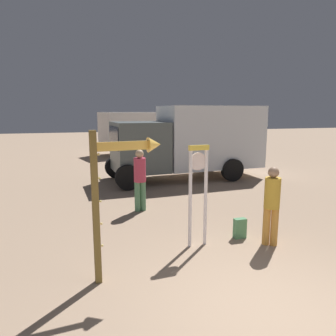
# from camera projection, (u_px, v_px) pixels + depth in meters

# --- Properties ---
(ground_plane) EXTENTS (80.00, 80.00, 0.00)m
(ground_plane) POSITION_uv_depth(u_px,v_px,m) (275.00, 314.00, 4.33)
(ground_plane) COLOR tan
(standing_clock) EXTENTS (0.43, 0.11, 2.10)m
(standing_clock) POSITION_uv_depth(u_px,v_px,m) (198.00, 186.00, 6.36)
(standing_clock) COLOR white
(standing_clock) RESTS_ON ground_plane
(arrow_sign) EXTENTS (1.16, 0.29, 2.48)m
(arrow_sign) POSITION_uv_depth(u_px,v_px,m) (118.00, 180.00, 5.00)
(arrow_sign) COLOR olive
(arrow_sign) RESTS_ON ground_plane
(person_near_clock) EXTENTS (0.32, 0.32, 1.66)m
(person_near_clock) POSITION_uv_depth(u_px,v_px,m) (272.00, 202.00, 6.44)
(person_near_clock) COLOR gold
(person_near_clock) RESTS_ON ground_plane
(backpack) EXTENTS (0.27, 0.18, 0.44)m
(backpack) POSITION_uv_depth(u_px,v_px,m) (240.00, 228.00, 6.93)
(backpack) COLOR #539060
(backpack) RESTS_ON ground_plane
(person_distant) EXTENTS (0.33, 0.33, 1.73)m
(person_distant) POSITION_uv_depth(u_px,v_px,m) (140.00, 177.00, 8.69)
(person_distant) COLOR #538A61
(person_distant) RESTS_ON ground_plane
(box_truck_near) EXTENTS (6.41, 2.78, 2.97)m
(box_truck_near) POSITION_uv_depth(u_px,v_px,m) (192.00, 140.00, 12.95)
(box_truck_near) COLOR white
(box_truck_near) RESTS_ON ground_plane
(box_truck_far) EXTENTS (6.82, 3.93, 2.69)m
(box_truck_far) POSITION_uv_depth(u_px,v_px,m) (147.00, 131.00, 20.83)
(box_truck_far) COLOR silver
(box_truck_far) RESTS_ON ground_plane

